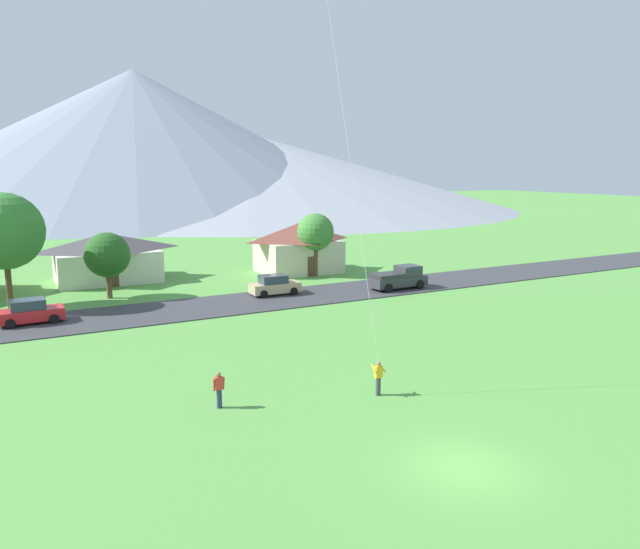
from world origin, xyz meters
name	(u,v)px	position (x,y,z in m)	size (l,w,h in m)	color
ground_plane	(464,467)	(0.00, 0.00, 0.00)	(400.00, 400.00, 0.00)	#569942
road_strip	(215,306)	(0.00, 28.65, 0.04)	(160.00, 7.16, 0.08)	#38383D
mountain_west_ridge	(253,172)	(45.23, 134.63, 9.61)	(136.54, 136.54, 19.22)	#8E939E
mountain_east_ridge	(136,140)	(17.42, 145.75, 17.65)	(136.53, 136.53, 35.31)	gray
house_left_center	(107,256)	(-5.73, 43.75, 2.38)	(9.95, 7.26, 4.59)	beige
house_right_center	(298,247)	(12.60, 39.71, 2.63)	(8.40, 6.50, 5.07)	beige
tree_near_left	(316,232)	(13.07, 36.76, 4.41)	(3.66, 3.66, 6.27)	brown
tree_left_of_center	(107,255)	(-6.82, 35.64, 3.62)	(3.71, 3.71, 5.50)	brown
tree_center	(4,231)	(-14.14, 35.42, 5.97)	(5.84, 5.84, 8.91)	#4C3823
parked_car_tan_west_end	(274,285)	(5.74, 30.25, 0.87)	(4.25, 2.17, 1.68)	tan
parked_car_red_mid_west	(30,312)	(-12.98, 29.49, 0.87)	(4.28, 2.23, 1.68)	red
pickup_truck_charcoal_west_side	(399,278)	(16.60, 27.42, 1.06)	(5.23, 2.38, 1.99)	#333338
watcher_person	(219,389)	(-6.08, 9.37, 0.88)	(0.56, 0.24, 1.68)	navy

